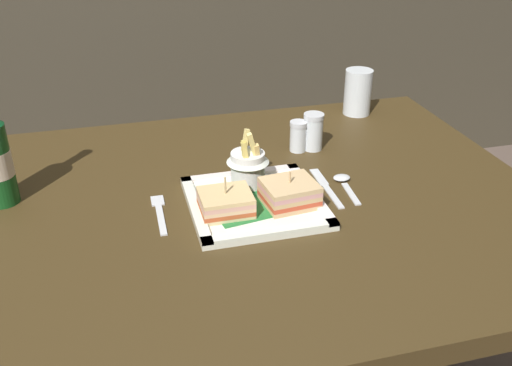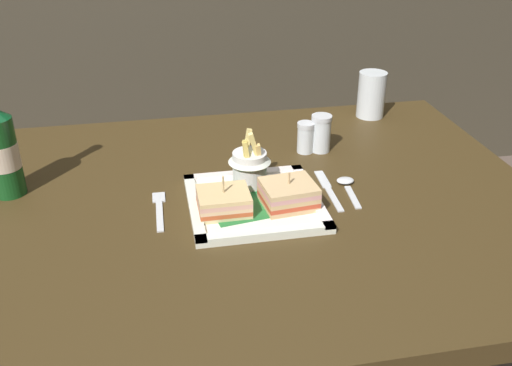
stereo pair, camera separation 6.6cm
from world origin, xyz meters
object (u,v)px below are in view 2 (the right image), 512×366
at_px(beer_bottle, 1,150).
at_px(sandwich_half_left, 224,202).
at_px(fries_cup, 250,162).
at_px(water_glass, 371,98).
at_px(salt_shaker, 305,139).
at_px(square_plate, 254,203).
at_px(sandwich_half_right, 289,194).
at_px(fork, 159,208).
at_px(dining_table, 258,260).
at_px(pepper_shaker, 321,135).
at_px(knife, 328,188).
at_px(spoon, 347,184).

bearing_deg(beer_bottle, sandwich_half_left, -22.21).
xyz_separation_m(sandwich_half_left, fries_cup, (0.06, 0.09, 0.03)).
height_order(fries_cup, beer_bottle, beer_bottle).
relative_size(sandwich_half_left, beer_bottle, 0.36).
height_order(water_glass, salt_shaker, water_glass).
relative_size(square_plate, sandwich_half_right, 2.36).
height_order(sandwich_half_left, fork, sandwich_half_left).
bearing_deg(fries_cup, salt_shaker, 44.16).
distance_m(dining_table, sandwich_half_right, 0.19).
relative_size(sandwich_half_left, pepper_shaker, 1.11).
xyz_separation_m(beer_bottle, fork, (0.28, -0.12, -0.09)).
height_order(knife, salt_shaker, salt_shaker).
bearing_deg(square_plate, spoon, 11.42).
bearing_deg(fork, sandwich_half_left, -21.83).
xyz_separation_m(fries_cup, knife, (0.15, -0.03, -0.06)).
relative_size(spoon, pepper_shaker, 1.40).
bearing_deg(sandwich_half_left, knife, 15.91).
bearing_deg(salt_shaker, water_glass, 39.03).
xyz_separation_m(square_plate, pepper_shaker, (0.19, 0.21, 0.03)).
bearing_deg(knife, beer_bottle, 170.69).
xyz_separation_m(dining_table, salt_shaker, (0.14, 0.18, 0.18)).
relative_size(water_glass, fork, 0.82).
height_order(dining_table, spoon, spoon).
bearing_deg(knife, spoon, 3.40).
distance_m(square_plate, sandwich_half_right, 0.07).
height_order(sandwich_half_left, spoon, sandwich_half_left).
bearing_deg(beer_bottle, knife, -9.31).
height_order(square_plate, pepper_shaker, pepper_shaker).
distance_m(water_glass, pepper_shaker, 0.26).
height_order(fork, knife, same).
distance_m(dining_table, beer_bottle, 0.54).
distance_m(fork, pepper_shaker, 0.41).
relative_size(salt_shaker, pepper_shaker, 0.83).
bearing_deg(sandwich_half_left, salt_shaker, 47.69).
relative_size(fork, spoon, 1.19).
relative_size(beer_bottle, spoon, 2.18).
distance_m(sandwich_half_left, fries_cup, 0.11).
relative_size(spoon, salt_shaker, 1.69).
bearing_deg(sandwich_half_left, spoon, 14.01).
bearing_deg(square_plate, dining_table, 65.75).
bearing_deg(dining_table, sandwich_half_right, -49.35).
height_order(sandwich_half_right, beer_bottle, beer_bottle).
bearing_deg(knife, fries_cup, 169.50).
xyz_separation_m(sandwich_half_left, salt_shaker, (0.22, 0.24, 0.00)).
height_order(water_glass, knife, water_glass).
xyz_separation_m(fries_cup, fork, (-0.18, -0.04, -0.06)).
height_order(sandwich_half_left, fries_cup, fries_cup).
height_order(beer_bottle, salt_shaker, beer_bottle).
bearing_deg(sandwich_half_right, dining_table, 130.65).
relative_size(dining_table, beer_bottle, 4.34).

